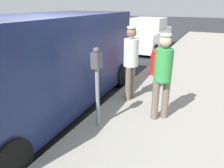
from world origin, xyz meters
TOP-DOWN VIEW (x-y plane):
  - ground_plane at (0.00, 0.00)m, footprint 80.00×80.00m
  - sidewalk_slab at (3.50, 0.00)m, footprint 5.00×32.00m
  - parking_meter_near at (1.35, -0.20)m, footprint 0.14×0.18m
  - pedestrian_in_green at (2.35, 0.58)m, footprint 0.34×0.34m
  - pedestrian_in_white at (1.44, 1.23)m, footprint 0.34×0.36m
  - parked_van at (-0.15, 0.17)m, footprint 2.29×5.27m
  - parked_sedan_ahead at (-0.27, 8.08)m, footprint 2.02×4.44m
  - fire_hydrant at (1.45, 3.34)m, footprint 0.24×0.24m

SIDE VIEW (x-z plane):
  - ground_plane at x=0.00m, z-range 0.00..0.00m
  - sidewalk_slab at x=3.50m, z-range 0.00..0.15m
  - fire_hydrant at x=1.45m, z-range 0.14..1.00m
  - parked_sedan_ahead at x=-0.27m, z-range -0.08..1.57m
  - pedestrian_in_green at x=2.35m, z-range 0.28..1.99m
  - pedestrian_in_white at x=1.44m, z-range 0.28..2.02m
  - parked_van at x=-0.15m, z-range 0.08..2.23m
  - parking_meter_near at x=1.35m, z-range 0.42..1.94m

